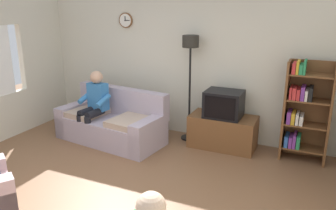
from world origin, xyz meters
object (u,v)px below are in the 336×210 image
object	(u,v)px
bookshelf	(304,110)
floor_lamp	(190,59)
couch	(112,123)
person_on_couch	(94,102)
tv	(224,104)
tv_stand	(223,132)

from	to	relation	value
bookshelf	floor_lamp	world-z (taller)	floor_lamp
couch	floor_lamp	xyz separation A→B (m)	(1.22, 0.63, 1.14)
couch	person_on_couch	bearing A→B (deg)	-158.63
tv	bookshelf	distance (m)	1.23
couch	tv	bearing A→B (deg)	15.00
tv_stand	person_on_couch	xyz separation A→B (m)	(-2.15, -0.64, 0.42)
bookshelf	person_on_couch	size ratio (longest dim) A/B	1.27
tv_stand	tv	bearing A→B (deg)	-90.00
couch	person_on_couch	xyz separation A→B (m)	(-0.28, -0.11, 0.39)
couch	floor_lamp	bearing A→B (deg)	27.09
couch	bookshelf	size ratio (longest dim) A/B	1.27
tv	floor_lamp	size ratio (longest dim) A/B	0.32
tv_stand	floor_lamp	bearing A→B (deg)	171.34
tv_stand	tv	xyz separation A→B (m)	(0.00, -0.02, 0.50)
couch	bookshelf	bearing A→B (deg)	10.89
tv_stand	tv	distance (m)	0.50
tv_stand	bookshelf	world-z (taller)	bookshelf
bookshelf	person_on_couch	world-z (taller)	bookshelf
tv_stand	bookshelf	size ratio (longest dim) A/B	0.70
couch	tv	world-z (taller)	tv
tv	floor_lamp	bearing A→B (deg)	169.25
tv	couch	bearing A→B (deg)	-165.00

